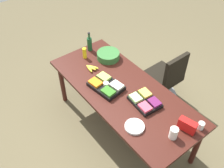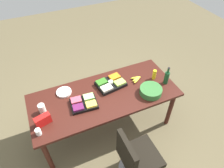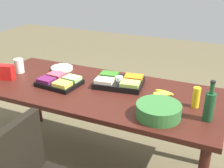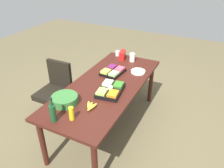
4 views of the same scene
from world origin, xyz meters
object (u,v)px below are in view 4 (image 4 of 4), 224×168
object	(u,v)px
chip_bag_red	(122,55)
mayo_jar	(132,57)
office_chair	(56,96)
mustard_bottle	(71,113)
paper_cup	(118,53)
banana_bunch	(91,106)
paper_plate_stack	(138,72)
wine_bottle	(53,112)
salad_bowl	(65,100)
fruit_platter	(113,71)
veggie_tray	(110,90)
conference_table	(107,89)

from	to	relation	value
chip_bag_red	mayo_jar	size ratio (longest dim) A/B	1.42
office_chair	mayo_jar	distance (m)	1.43
mustard_bottle	paper_cup	distance (m)	1.86
banana_bunch	mayo_jar	size ratio (longest dim) A/B	1.26
banana_bunch	paper_plate_stack	world-z (taller)	banana_bunch
paper_plate_stack	wine_bottle	distance (m)	1.56
salad_bowl	mustard_bottle	distance (m)	0.34
paper_cup	wine_bottle	world-z (taller)	wine_bottle
office_chair	salad_bowl	distance (m)	0.99
chip_bag_red	salad_bowl	distance (m)	1.53
fruit_platter	paper_plate_stack	bearing A→B (deg)	-59.54
banana_bunch	paper_plate_stack	bearing A→B (deg)	-9.42
office_chair	mustard_bottle	bearing A→B (deg)	-130.04
mustard_bottle	paper_plate_stack	size ratio (longest dim) A/B	0.74
paper_cup	chip_bag_red	bearing A→B (deg)	-121.77
office_chair	mustard_bottle	world-z (taller)	mustard_bottle
veggie_tray	salad_bowl	xyz separation A→B (m)	(-0.47, 0.39, 0.01)
salad_bowl	conference_table	bearing A→B (deg)	-21.39
mayo_jar	conference_table	bearing A→B (deg)	177.75
conference_table	mayo_jar	size ratio (longest dim) A/B	15.36
salad_bowl	mustard_bottle	size ratio (longest dim) A/B	2.00
conference_table	wine_bottle	bearing A→B (deg)	171.06
veggie_tray	wine_bottle	world-z (taller)	wine_bottle
chip_bag_red	paper_plate_stack	size ratio (longest dim) A/B	0.91
paper_plate_stack	mustard_bottle	bearing A→B (deg)	169.36
chip_bag_red	salad_bowl	world-z (taller)	chip_bag_red
office_chair	veggie_tray	world-z (taller)	office_chair
salad_bowl	paper_plate_stack	xyz separation A→B (m)	(1.16, -0.52, -0.03)
fruit_platter	paper_cup	size ratio (longest dim) A/B	4.25
office_chair	mustard_bottle	size ratio (longest dim) A/B	5.64
fruit_platter	wine_bottle	size ratio (longest dim) A/B	1.27
mustard_bottle	conference_table	bearing A→B (deg)	0.86
mayo_jar	office_chair	bearing A→B (deg)	135.40
paper_cup	wine_bottle	distance (m)	1.95
salad_bowl	wine_bottle	distance (m)	0.35
banana_bunch	paper_plate_stack	distance (m)	1.13
salad_bowl	mustard_bottle	xyz separation A→B (m)	(-0.22, -0.26, 0.03)
banana_bunch	chip_bag_red	bearing A→B (deg)	9.43
mayo_jar	paper_cup	world-z (taller)	mayo_jar
conference_table	paper_plate_stack	bearing A→B (deg)	-27.00
office_chair	veggie_tray	xyz separation A→B (m)	(-0.09, -1.05, 0.47)
salad_bowl	paper_plate_stack	bearing A→B (deg)	-24.03
salad_bowl	paper_cup	bearing A→B (deg)	1.62
wine_bottle	mustard_bottle	bearing A→B (deg)	-56.31
conference_table	paper_cup	distance (m)	1.04
conference_table	mustard_bottle	world-z (taller)	mustard_bottle
veggie_tray	wine_bottle	size ratio (longest dim) A/B	1.52
fruit_platter	veggie_tray	world-z (taller)	veggie_tray
office_chair	salad_bowl	world-z (taller)	office_chair
chip_bag_red	banana_bunch	world-z (taller)	chip_bag_red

